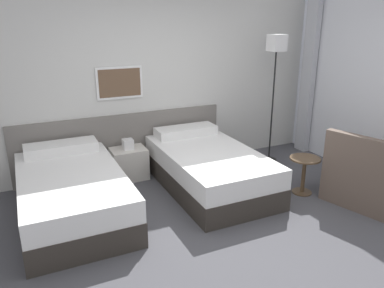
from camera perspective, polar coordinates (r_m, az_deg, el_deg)
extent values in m
plane|color=#47474C|center=(4.14, 6.54, -13.02)|extent=(16.00, 16.00, 0.00)
cube|color=silver|center=(5.52, -4.77, 10.09)|extent=(10.00, 0.06, 2.70)
cube|color=slate|center=(5.51, -10.41, 0.03)|extent=(3.03, 0.04, 0.87)
cube|color=white|center=(5.30, -10.98, 9.15)|extent=(0.64, 0.03, 0.44)
cube|color=brown|center=(5.28, -10.93, 9.13)|extent=(0.58, 0.01, 0.38)
cube|color=#B7BAC1|center=(6.47, 17.33, 10.31)|extent=(0.10, 0.24, 2.64)
cube|color=#332D28|center=(4.55, -17.57, -8.77)|extent=(1.12, 1.97, 0.28)
cube|color=white|center=(4.44, -17.90, -5.77)|extent=(1.11, 1.95, 0.25)
cube|color=white|center=(5.08, -19.31, -0.55)|extent=(0.90, 0.34, 0.13)
cube|color=#332D28|center=(5.02, 2.64, -5.20)|extent=(1.12, 1.97, 0.28)
cube|color=white|center=(4.92, 2.69, -2.42)|extent=(1.11, 1.95, 0.25)
cube|color=white|center=(5.50, -0.94, 1.98)|extent=(0.90, 0.34, 0.13)
cube|color=beige|center=(5.36, -9.57, -2.95)|extent=(0.48, 0.38, 0.44)
cube|color=white|center=(5.26, -9.74, -0.02)|extent=(0.14, 0.14, 0.14)
cylinder|color=black|center=(6.14, 11.61, -2.31)|extent=(0.24, 0.24, 0.02)
cylinder|color=black|center=(5.90, 12.14, 5.45)|extent=(0.02, 0.02, 1.69)
cube|color=white|center=(5.76, 12.81, 14.81)|extent=(0.22, 0.22, 0.24)
cylinder|color=brown|center=(5.14, 16.38, -7.01)|extent=(0.25, 0.25, 0.01)
cylinder|color=brown|center=(5.05, 16.62, -4.63)|extent=(0.05, 0.05, 0.45)
cylinder|color=brown|center=(4.96, 16.87, -2.14)|extent=(0.39, 0.39, 0.02)
cube|color=brown|center=(5.12, 25.08, -5.74)|extent=(0.96, 1.01, 0.41)
cube|color=brown|center=(4.68, 24.16, -1.87)|extent=(0.33, 0.83, 0.50)
cube|color=brown|center=(5.16, 21.81, -1.60)|extent=(0.65, 0.27, 0.18)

